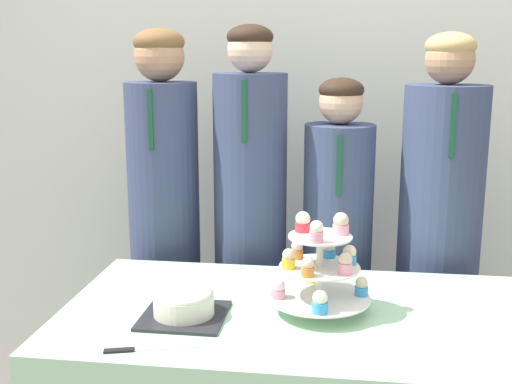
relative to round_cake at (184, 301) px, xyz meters
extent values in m
cube|color=silver|center=(0.34, 1.27, 0.53)|extent=(9.00, 0.06, 2.70)
cube|color=#232328|center=(0.00, 0.00, -0.04)|extent=(0.24, 0.24, 0.01)
cylinder|color=silver|center=(0.00, 0.00, -0.01)|extent=(0.18, 0.18, 0.06)
ellipsoid|color=silver|center=(0.00, 0.00, 0.02)|extent=(0.17, 0.17, 0.06)
cube|color=silver|center=(0.01, -0.20, -0.05)|extent=(0.18, 0.07, 0.00)
cube|color=black|center=(-0.11, -0.24, -0.05)|extent=(0.08, 0.04, 0.01)
cylinder|color=silver|center=(0.38, 0.10, 0.07)|extent=(0.02, 0.02, 0.23)
cylinder|color=silver|center=(0.38, 0.10, 0.00)|extent=(0.30, 0.30, 0.01)
cylinder|color=silver|center=(0.38, 0.10, 0.09)|extent=(0.24, 0.24, 0.01)
cylinder|color=silver|center=(0.38, 0.10, 0.18)|extent=(0.19, 0.19, 0.01)
cylinder|color=#3893DB|center=(0.39, -0.03, 0.02)|extent=(0.04, 0.04, 0.03)
sphere|color=#F4E5C6|center=(0.39, -0.03, 0.04)|extent=(0.04, 0.04, 0.04)
cylinder|color=#3893DB|center=(0.51, 0.12, 0.01)|extent=(0.04, 0.04, 0.03)
sphere|color=beige|center=(0.51, 0.12, 0.04)|extent=(0.04, 0.04, 0.04)
cylinder|color=yellow|center=(0.36, 0.22, 0.01)|extent=(0.04, 0.04, 0.03)
sphere|color=white|center=(0.36, 0.22, 0.04)|extent=(0.04, 0.04, 0.04)
cylinder|color=pink|center=(0.26, 0.07, 0.01)|extent=(0.05, 0.05, 0.02)
sphere|color=silver|center=(0.26, 0.07, 0.04)|extent=(0.04, 0.04, 0.04)
cylinder|color=#3893DB|center=(0.47, 0.13, 0.11)|extent=(0.04, 0.04, 0.03)
sphere|color=#F4E5C6|center=(0.47, 0.13, 0.13)|extent=(0.04, 0.04, 0.04)
cylinder|color=#3893DB|center=(0.41, 0.18, 0.10)|extent=(0.04, 0.04, 0.02)
sphere|color=silver|center=(0.41, 0.18, 0.13)|extent=(0.04, 0.04, 0.04)
cylinder|color=orange|center=(0.31, 0.16, 0.11)|extent=(0.04, 0.04, 0.03)
sphere|color=silver|center=(0.31, 0.16, 0.13)|extent=(0.04, 0.04, 0.04)
cylinder|color=yellow|center=(0.30, 0.06, 0.11)|extent=(0.04, 0.04, 0.03)
sphere|color=beige|center=(0.30, 0.06, 0.13)|extent=(0.04, 0.04, 0.04)
cylinder|color=orange|center=(0.35, 0.01, 0.11)|extent=(0.04, 0.04, 0.03)
sphere|color=beige|center=(0.35, 0.01, 0.13)|extent=(0.04, 0.04, 0.04)
cylinder|color=pink|center=(0.46, 0.04, 0.11)|extent=(0.04, 0.04, 0.03)
sphere|color=beige|center=(0.46, 0.04, 0.14)|extent=(0.04, 0.04, 0.04)
cylinder|color=pink|center=(0.44, 0.12, 0.20)|extent=(0.05, 0.05, 0.03)
sphere|color=beige|center=(0.44, 0.12, 0.23)|extent=(0.05, 0.05, 0.05)
cylinder|color=#E5333D|center=(0.33, 0.13, 0.20)|extent=(0.05, 0.05, 0.03)
sphere|color=#F4E5C6|center=(0.33, 0.13, 0.22)|extent=(0.04, 0.04, 0.04)
cylinder|color=pink|center=(0.38, 0.03, 0.20)|extent=(0.04, 0.04, 0.03)
sphere|color=white|center=(0.38, 0.03, 0.23)|extent=(0.04, 0.04, 0.04)
cylinder|color=#384266|center=(-0.26, 0.72, -0.11)|extent=(0.28, 0.28, 1.41)
sphere|color=tan|center=(-0.26, 0.72, 0.69)|extent=(0.19, 0.19, 0.19)
ellipsoid|color=brown|center=(-0.26, 0.72, 0.74)|extent=(0.20, 0.20, 0.11)
cube|color=#14472D|center=(-0.26, 0.57, 0.46)|extent=(0.02, 0.01, 0.22)
cylinder|color=#384266|center=(0.09, 0.72, -0.10)|extent=(0.28, 0.28, 1.45)
sphere|color=beige|center=(0.09, 0.72, 0.71)|extent=(0.17, 0.17, 0.17)
ellipsoid|color=#332319|center=(0.09, 0.72, 0.76)|extent=(0.17, 0.17, 0.09)
cube|color=#14472D|center=(0.09, 0.57, 0.50)|extent=(0.02, 0.01, 0.22)
cylinder|color=#384266|center=(0.43, 0.72, -0.19)|extent=(0.27, 0.27, 1.26)
sphere|color=#D6AD89|center=(0.43, 0.72, 0.52)|extent=(0.16, 0.16, 0.16)
ellipsoid|color=#332319|center=(0.43, 0.72, 0.57)|extent=(0.17, 0.17, 0.09)
cube|color=#14472D|center=(0.43, 0.58, 0.31)|extent=(0.02, 0.01, 0.22)
cylinder|color=#384266|center=(0.81, 0.72, -0.12)|extent=(0.31, 0.31, 1.41)
sphere|color=tan|center=(0.81, 0.72, 0.68)|extent=(0.18, 0.18, 0.18)
ellipsoid|color=tan|center=(0.81, 0.72, 0.72)|extent=(0.18, 0.18, 0.10)
cube|color=#14472D|center=(0.81, 0.56, 0.46)|extent=(0.02, 0.01, 0.22)
camera|label=1|loc=(0.44, -1.69, 0.70)|focal=45.00mm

